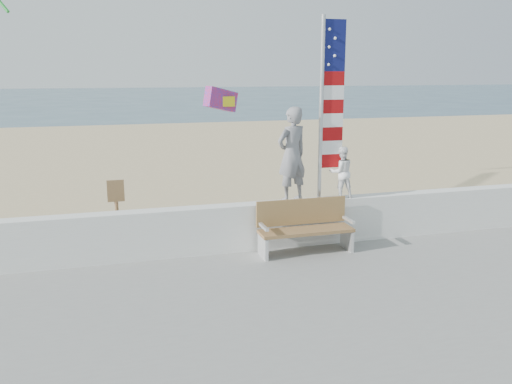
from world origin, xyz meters
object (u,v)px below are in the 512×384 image
adult (292,155)px  flag (328,101)px  child (341,172)px  bench (304,226)px

adult → flag: size_ratio=0.52×
child → bench: bearing=25.5°
adult → bench: (0.11, -0.45, -1.31)m
bench → flag: flag is taller
child → bench: (-0.94, -0.45, -0.91)m
adult → flag: flag is taller
adult → bench: size_ratio=1.02×
child → flag: size_ratio=0.29×
child → flag: (-0.34, -0.00, 1.40)m
flag → child: bearing=0.0°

